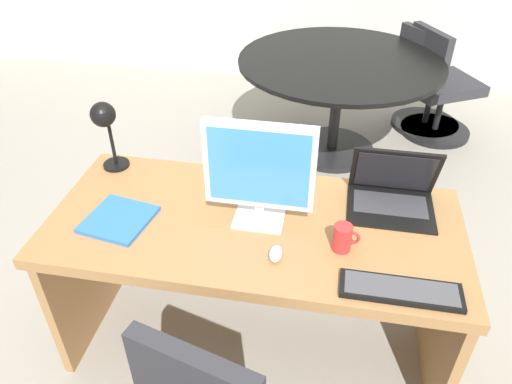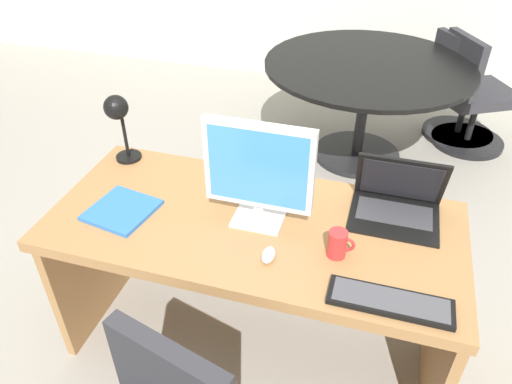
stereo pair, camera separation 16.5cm
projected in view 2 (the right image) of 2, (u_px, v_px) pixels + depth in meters
ground at (313, 176)px, 3.56m from camera, size 12.00×12.00×0.00m
desk at (256, 251)px, 2.10m from camera, size 1.66×0.75×0.76m
monitor at (259, 170)px, 1.82m from camera, size 0.43×0.16×0.44m
laptop at (398, 196)px, 1.96m from camera, size 0.35×0.28×0.26m
keyboard at (390, 302)px, 1.60m from camera, size 0.41×0.12×0.02m
mouse at (268, 255)px, 1.77m from camera, size 0.05×0.09×0.04m
desk_lamp at (118, 115)px, 2.18m from camera, size 0.12×0.15×0.34m
book at (122, 210)px, 2.00m from camera, size 0.28×0.29×0.02m
coffee_mug at (338, 244)px, 1.76m from camera, size 0.10×0.07×0.11m
meeting_table at (366, 87)px, 3.45m from camera, size 1.45×1.45×0.75m
meeting_chair_near at (460, 100)px, 3.84m from camera, size 0.65×0.65×0.85m
meeting_chair_far at (471, 102)px, 3.73m from camera, size 0.63×0.62×0.89m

